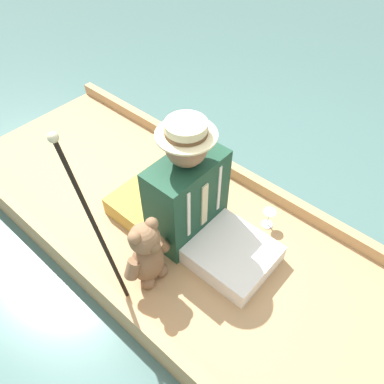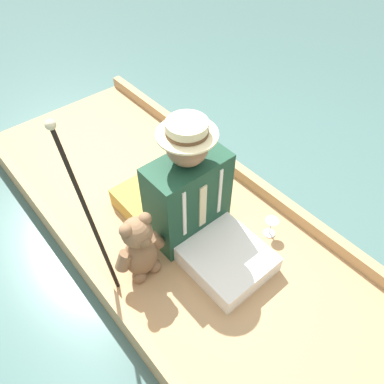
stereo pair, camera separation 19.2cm
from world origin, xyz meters
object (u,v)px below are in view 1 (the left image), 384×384
at_px(seated_person, 197,204).
at_px(wine_glass, 269,215).
at_px(walking_cane, 89,214).
at_px(teddy_bear, 147,255).

distance_m(seated_person, wine_glass, 0.46).
bearing_deg(seated_person, walking_cane, -22.98).
height_order(seated_person, wine_glass, seated_person).
xyz_separation_m(seated_person, teddy_bear, (0.36, -0.01, -0.08)).
bearing_deg(walking_cane, teddy_bear, 136.08).
xyz_separation_m(seated_person, walking_cane, (0.51, -0.16, 0.25)).
bearing_deg(teddy_bear, walking_cane, -43.92).
relative_size(seated_person, teddy_bear, 1.81).
distance_m(teddy_bear, walking_cane, 0.39).
bearing_deg(wine_glass, teddy_bear, -21.27).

